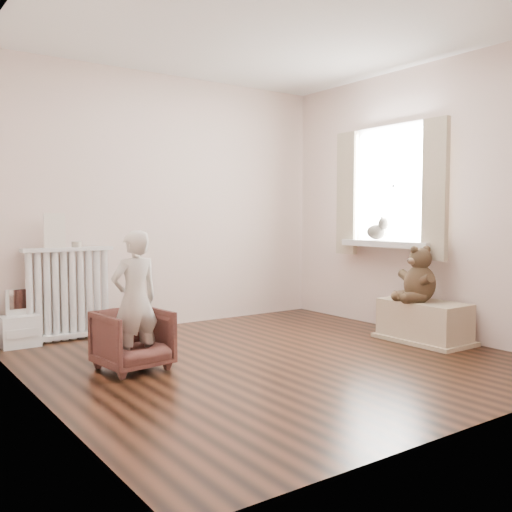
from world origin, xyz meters
TOP-DOWN VIEW (x-y plane):
  - floor at (0.00, 0.00)m, footprint 3.60×3.60m
  - ceiling at (0.00, 0.00)m, footprint 3.60×3.60m
  - back_wall at (0.00, 1.80)m, footprint 3.60×0.02m
  - front_wall at (0.00, -1.80)m, footprint 3.60×0.02m
  - left_wall at (-1.80, 0.00)m, footprint 0.02×3.60m
  - right_wall at (1.80, 0.00)m, footprint 0.02×3.60m
  - window at (1.76, 0.30)m, footprint 0.03×0.90m
  - window_sill at (1.67, 0.30)m, footprint 0.22×1.10m
  - curtain_left at (1.65, -0.27)m, footprint 0.06×0.26m
  - curtain_right at (1.65, 0.87)m, footprint 0.06×0.26m
  - radiator at (-1.11, 1.68)m, footprint 0.82×0.15m
  - paper_doll at (-1.22, 1.68)m, footprint 0.19×0.02m
  - tin_a at (-1.02, 1.68)m, footprint 0.09×0.09m
  - toy_vanity at (-1.55, 1.65)m, footprint 0.32×0.23m
  - armchair at (-1.04, 0.36)m, footprint 0.53×0.54m
  - child at (-1.04, 0.31)m, footprint 0.40×0.28m
  - toy_bench at (1.52, -0.28)m, footprint 0.42×0.79m
  - teddy_bear at (1.50, -0.24)m, footprint 0.48×0.42m
  - plush_cat at (1.66, 0.45)m, footprint 0.26×0.32m

SIDE VIEW (x-z plane):
  - floor at x=0.00m, z-range -0.01..0.01m
  - toy_bench at x=1.52m, z-range 0.01..0.39m
  - armchair at x=-1.04m, z-range 0.00..0.45m
  - toy_vanity at x=-1.55m, z-range 0.02..0.53m
  - radiator at x=-1.11m, z-range -0.04..0.82m
  - child at x=-1.04m, z-range 0.02..1.05m
  - teddy_bear at x=1.50m, z-range 0.42..0.92m
  - window_sill at x=1.67m, z-range 0.84..0.90m
  - tin_a at x=-1.02m, z-range 0.86..0.91m
  - plush_cat at x=1.66m, z-range 0.88..1.12m
  - paper_doll at x=-1.22m, z-range 0.86..1.17m
  - back_wall at x=0.00m, z-range 0.00..2.60m
  - front_wall at x=0.00m, z-range 0.00..2.60m
  - left_wall at x=-1.80m, z-range 0.00..2.60m
  - right_wall at x=1.80m, z-range 0.00..2.60m
  - curtain_left at x=1.65m, z-range 0.74..2.04m
  - curtain_right at x=1.65m, z-range 0.74..2.04m
  - window at x=1.76m, z-range 0.90..2.00m
  - ceiling at x=0.00m, z-range 2.60..2.60m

